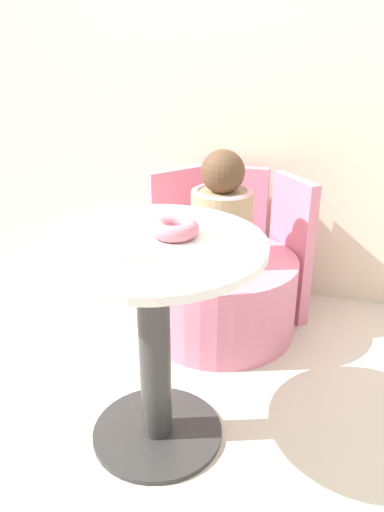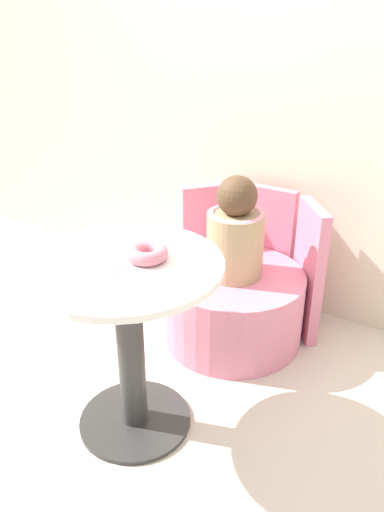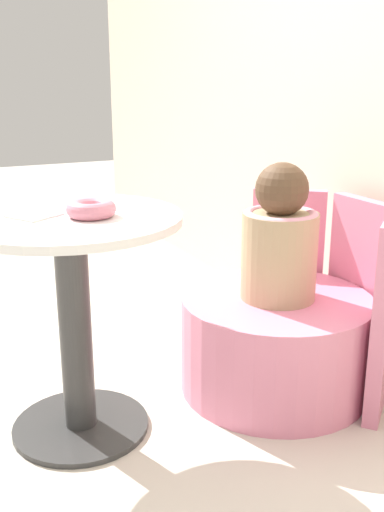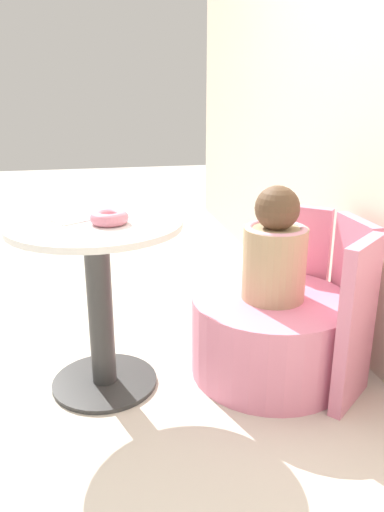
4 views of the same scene
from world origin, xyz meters
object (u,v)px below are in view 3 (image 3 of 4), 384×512
object	(u,v)px
child_figure	(280,239)
donut	(91,209)
tub_chair	(275,343)
round_table	(73,290)

from	to	relation	value
child_figure	donut	world-z (taller)	child_figure
child_figure	donut	distance (m)	0.67
tub_chair	donut	world-z (taller)	donut
child_figure	donut	bearing A→B (deg)	-89.42
round_table	child_figure	xyz separation A→B (m)	(0.05, 0.70, 0.08)
round_table	donut	world-z (taller)	donut
tub_chair	child_figure	size ratio (longest dim) A/B	1.43
round_table	child_figure	distance (m)	0.71
round_table	tub_chair	size ratio (longest dim) A/B	1.05
tub_chair	donut	xyz separation A→B (m)	(0.01, -0.65, 0.55)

